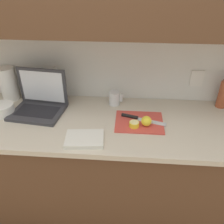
% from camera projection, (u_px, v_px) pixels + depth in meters
% --- Properties ---
extents(ground_plane, '(12.00, 12.00, 0.00)m').
position_uv_depth(ground_plane, '(91.00, 207.00, 2.04)').
color(ground_plane, brown).
rests_on(ground_plane, ground).
extents(wall_back, '(5.20, 0.38, 2.60)m').
position_uv_depth(wall_back, '(85.00, 7.00, 1.43)').
color(wall_back, white).
rests_on(wall_back, ground_plane).
extents(counter_unit, '(2.60, 0.66, 0.91)m').
position_uv_depth(counter_unit, '(85.00, 168.00, 1.80)').
color(counter_unit, brown).
rests_on(counter_unit, ground_plane).
extents(laptop, '(0.37, 0.30, 0.28)m').
position_uv_depth(laptop, '(40.00, 102.00, 1.63)').
color(laptop, '#333338').
rests_on(laptop, counter_unit).
extents(cutting_board, '(0.31, 0.25, 0.01)m').
position_uv_depth(cutting_board, '(139.00, 122.00, 1.53)').
color(cutting_board, '#D1473D').
rests_on(cutting_board, counter_unit).
extents(knife, '(0.29, 0.11, 0.02)m').
position_uv_depth(knife, '(136.00, 118.00, 1.55)').
color(knife, silver).
rests_on(knife, cutting_board).
extents(lemon_half_cut, '(0.06, 0.06, 0.03)m').
position_uv_depth(lemon_half_cut, '(134.00, 124.00, 1.48)').
color(lemon_half_cut, yellow).
rests_on(lemon_half_cut, cutting_board).
extents(lemon_whole_beside, '(0.07, 0.07, 0.07)m').
position_uv_depth(lemon_whole_beside, '(146.00, 121.00, 1.48)').
color(lemon_whole_beside, yellow).
rests_on(lemon_whole_beside, cutting_board).
extents(bottle_green_soda, '(0.07, 0.07, 0.27)m').
position_uv_depth(bottle_green_soda, '(224.00, 91.00, 1.64)').
color(bottle_green_soda, '#A34C2D').
rests_on(bottle_green_soda, counter_unit).
extents(measuring_cup, '(0.10, 0.08, 0.10)m').
position_uv_depth(measuring_cup, '(114.00, 98.00, 1.71)').
color(measuring_cup, silver).
rests_on(measuring_cup, counter_unit).
extents(bowl_white, '(0.15, 0.15, 0.07)m').
position_uv_depth(bowl_white, '(3.00, 109.00, 1.60)').
color(bowl_white, white).
rests_on(bowl_white, counter_unit).
extents(paper_towel_roll, '(0.12, 0.12, 0.25)m').
position_uv_depth(paper_towel_roll, '(8.00, 84.00, 1.74)').
color(paper_towel_roll, white).
rests_on(paper_towel_roll, counter_unit).
extents(dish_towel, '(0.23, 0.18, 0.02)m').
position_uv_depth(dish_towel, '(85.00, 139.00, 1.37)').
color(dish_towel, silver).
rests_on(dish_towel, counter_unit).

